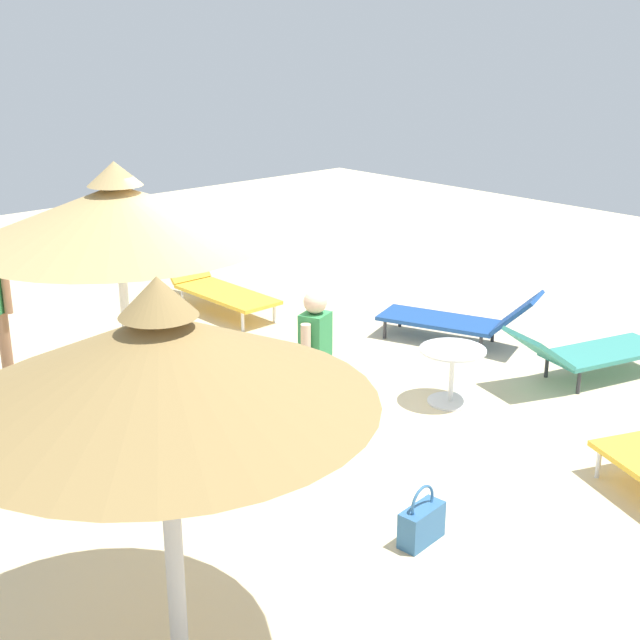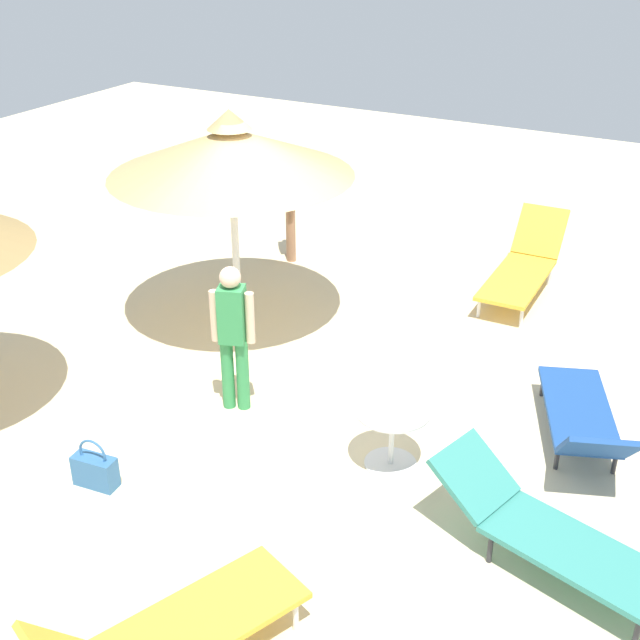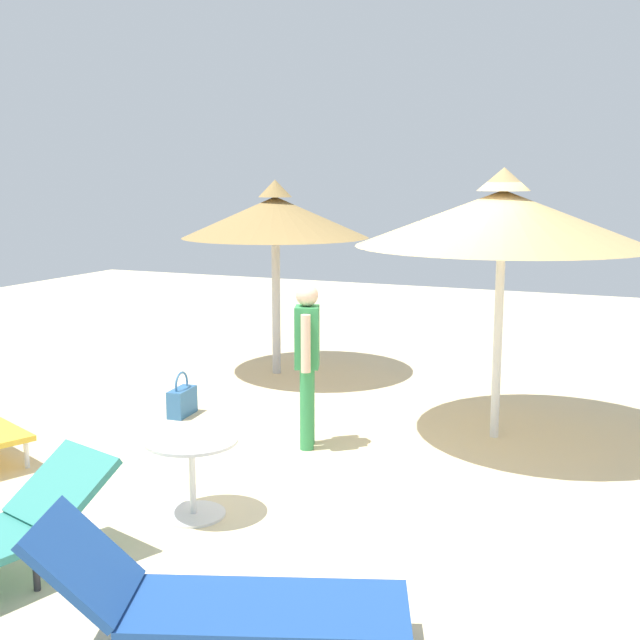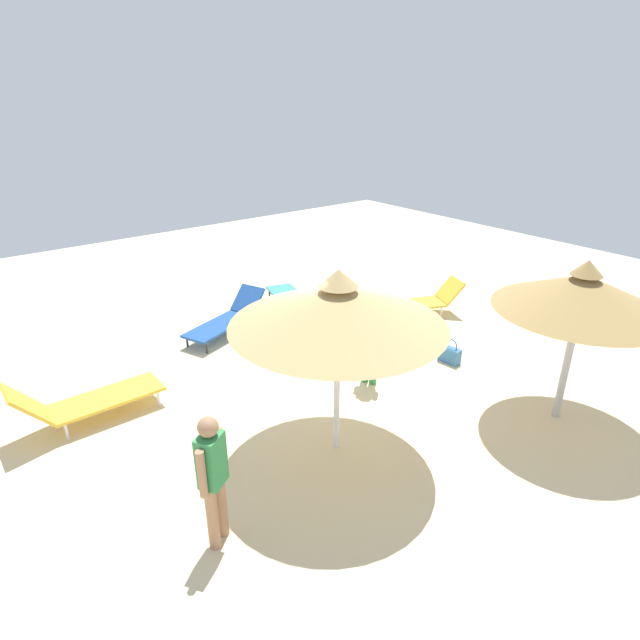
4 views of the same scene
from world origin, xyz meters
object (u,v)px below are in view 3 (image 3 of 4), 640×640
parasol_umbrella_near_right (275,217)px  handbag (182,401)px  side_table_round (192,463)px  parasol_umbrella_far_left (503,218)px  lounge_chair_far_right (214,596)px  person_standing_edge (307,356)px

parasol_umbrella_near_right → handbag: parasol_umbrella_near_right is taller
parasol_umbrella_near_right → side_table_round: parasol_umbrella_near_right is taller
parasol_umbrella_far_left → lounge_chair_far_right: bearing=-8.6°
parasol_umbrella_far_left → handbag: bearing=-79.4°
side_table_round → parasol_umbrella_far_left: bearing=148.4°
parasol_umbrella_far_left → side_table_round: size_ratio=4.01×
parasol_umbrella_far_left → parasol_umbrella_near_right: parasol_umbrella_far_left is taller
handbag → parasol_umbrella_near_right: bearing=177.8°
parasol_umbrella_far_left → side_table_round: parasol_umbrella_far_left is taller
side_table_round → lounge_chair_far_right: bearing=35.8°
handbag → side_table_round: 2.69m
parasol_umbrella_near_right → side_table_round: bearing=18.4°
parasol_umbrella_near_right → handbag: (2.14, -0.08, -1.88)m
parasol_umbrella_near_right → handbag: 2.85m
lounge_chair_far_right → person_standing_edge: person_standing_edge is taller
parasol_umbrella_near_right → parasol_umbrella_far_left: bearing=64.2°
parasol_umbrella_near_right → side_table_round: (4.34, 1.44, -1.63)m
parasol_umbrella_near_right → lounge_chair_far_right: (5.83, 2.52, -1.71)m
parasol_umbrella_far_left → side_table_round: 3.73m
parasol_umbrella_near_right → person_standing_edge: 3.22m
person_standing_edge → handbag: (-0.40, -1.67, -0.72)m
parasol_umbrella_far_left → parasol_umbrella_near_right: bearing=-115.8°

